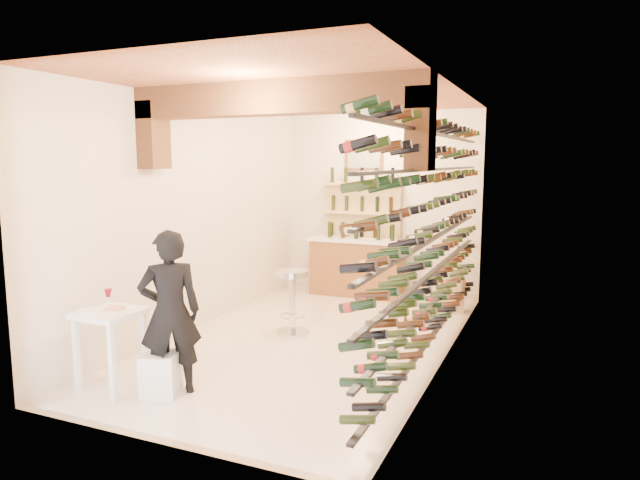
# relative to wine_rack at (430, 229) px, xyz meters

# --- Properties ---
(ground) EXTENTS (6.00, 6.00, 0.00)m
(ground) POSITION_rel_wine_rack_xyz_m (-1.53, 0.00, -1.55)
(ground) COLOR silver
(ground) RESTS_ON ground
(room_shell) EXTENTS (3.52, 6.02, 3.21)m
(room_shell) POSITION_rel_wine_rack_xyz_m (-1.53, -0.26, 0.70)
(room_shell) COLOR beige
(room_shell) RESTS_ON ground
(wine_rack) EXTENTS (0.32, 5.70, 2.56)m
(wine_rack) POSITION_rel_wine_rack_xyz_m (0.00, 0.00, 0.00)
(wine_rack) COLOR black
(wine_rack) RESTS_ON ground
(back_counter) EXTENTS (1.70, 0.62, 1.29)m
(back_counter) POSITION_rel_wine_rack_xyz_m (-1.83, 2.65, -1.02)
(back_counter) COLOR brown
(back_counter) RESTS_ON ground
(back_shelving) EXTENTS (1.40, 0.31, 2.73)m
(back_shelving) POSITION_rel_wine_rack_xyz_m (-1.83, 2.89, -0.38)
(back_shelving) COLOR #D6B578
(back_shelving) RESTS_ON ground
(tasting_table) EXTENTS (0.58, 0.58, 1.01)m
(tasting_table) POSITION_rel_wine_rack_xyz_m (-2.77, -2.26, -0.86)
(tasting_table) COLOR white
(tasting_table) RESTS_ON ground
(white_stool) EXTENTS (0.44, 0.44, 0.43)m
(white_stool) POSITION_rel_wine_rack_xyz_m (-2.21, -2.18, -1.33)
(white_stool) COLOR white
(white_stool) RESTS_ON ground
(person) EXTENTS (0.72, 0.71, 1.68)m
(person) POSITION_rel_wine_rack_xyz_m (-2.14, -2.09, -0.71)
(person) COLOR black
(person) RESTS_ON ground
(chrome_barstool) EXTENTS (0.45, 0.45, 0.88)m
(chrome_barstool) POSITION_rel_wine_rack_xyz_m (-1.89, 0.17, -1.04)
(chrome_barstool) COLOR silver
(chrome_barstool) RESTS_ON ground
(crate_lower) EXTENTS (0.51, 0.40, 0.27)m
(crate_lower) POSITION_rel_wine_rack_xyz_m (-0.13, 2.20, -1.41)
(crate_lower) COLOR tan
(crate_lower) RESTS_ON ground
(crate_upper) EXTENTS (0.46, 0.33, 0.26)m
(crate_upper) POSITION_rel_wine_rack_xyz_m (-0.13, 2.20, -1.15)
(crate_upper) COLOR tan
(crate_upper) RESTS_ON crate_lower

